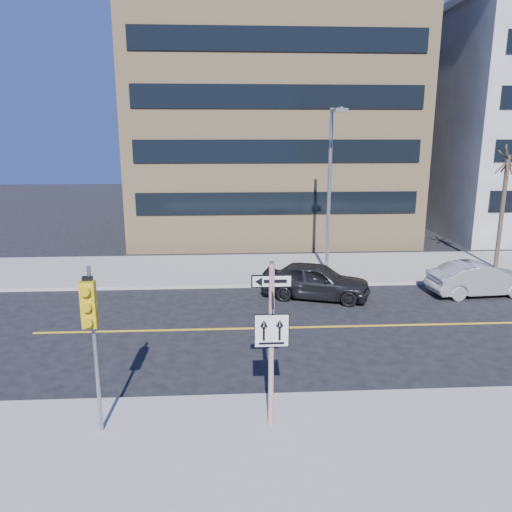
{
  "coord_description": "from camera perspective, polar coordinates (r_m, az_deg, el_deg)",
  "views": [
    {
      "loc": [
        -0.96,
        -13.14,
        6.94
      ],
      "look_at": [
        0.02,
        4.0,
        2.74
      ],
      "focal_mm": 35.0,
      "sensor_mm": 36.0,
      "label": 1
    }
  ],
  "objects": [
    {
      "name": "sign_pole",
      "position": [
        11.58,
        1.77,
        -9.15
      ],
      "size": [
        0.92,
        0.92,
        4.06
      ],
      "color": "silver",
      "rests_on": "near_sidewalk"
    },
    {
      "name": "streetlight_a",
      "position": [
        24.5,
        8.51,
        8.48
      ],
      "size": [
        0.55,
        2.25,
        8.0
      ],
      "color": "gray",
      "rests_on": "far_sidewalk"
    },
    {
      "name": "parked_car_b",
      "position": [
        24.11,
        24.2,
        -2.42
      ],
      "size": [
        1.91,
        4.56,
        1.46
      ],
      "primitive_type": "imported",
      "rotation": [
        0.0,
        0.0,
        1.65
      ],
      "color": "gray",
      "rests_on": "ground"
    },
    {
      "name": "ground",
      "position": [
        14.89,
        0.83,
        -14.04
      ],
      "size": [
        120.0,
        120.0,
        0.0
      ],
      "primitive_type": "plane",
      "color": "black",
      "rests_on": "ground"
    },
    {
      "name": "building_brick",
      "position": [
        38.31,
        1.21,
        16.83
      ],
      "size": [
        18.0,
        18.0,
        18.0
      ],
      "primitive_type": "cube",
      "color": "tan",
      "rests_on": "ground"
    },
    {
      "name": "street_tree_west",
      "position": [
        28.18,
        26.82,
        9.42
      ],
      "size": [
        1.8,
        1.8,
        6.35
      ],
      "color": "#3A2C22",
      "rests_on": "far_sidewalk"
    },
    {
      "name": "traffic_signal",
      "position": [
        11.59,
        -18.4,
        -6.72
      ],
      "size": [
        0.32,
        0.45,
        4.0
      ],
      "color": "gray",
      "rests_on": "near_sidewalk"
    },
    {
      "name": "parked_car_a",
      "position": [
        21.74,
        6.86,
        -2.8
      ],
      "size": [
        3.17,
        4.96,
        1.57
      ],
      "primitive_type": "imported",
      "rotation": [
        0.0,
        0.0,
        1.26
      ],
      "color": "black",
      "rests_on": "ground"
    }
  ]
}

